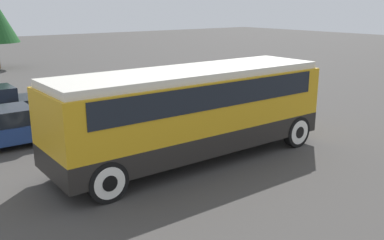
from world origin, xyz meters
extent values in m
plane|color=#423F3D|center=(0.00, 0.00, 0.00)|extent=(120.00, 120.00, 0.00)
cube|color=black|center=(0.00, 0.00, 0.80)|extent=(9.11, 2.53, 0.67)
cube|color=gold|center=(0.00, 0.00, 1.91)|extent=(9.11, 2.53, 1.56)
cube|color=black|center=(0.00, 0.00, 2.29)|extent=(8.01, 2.57, 0.70)
cube|color=silver|center=(0.00, 0.00, 2.80)|extent=(8.92, 2.33, 0.22)
cube|color=gold|center=(4.40, 0.00, 1.69)|extent=(0.36, 2.43, 1.79)
cylinder|color=black|center=(3.69, -1.15, 0.54)|extent=(1.08, 0.28, 1.08)
cylinder|color=silver|center=(3.69, -1.15, 0.54)|extent=(0.84, 0.30, 0.84)
cylinder|color=black|center=(3.69, -1.15, 0.54)|extent=(0.41, 0.32, 0.41)
cylinder|color=black|center=(3.69, 1.15, 0.54)|extent=(1.08, 0.28, 1.08)
cylinder|color=silver|center=(3.69, 1.15, 0.54)|extent=(0.84, 0.30, 0.84)
cylinder|color=black|center=(3.69, 1.15, 0.54)|extent=(0.41, 0.32, 0.41)
cylinder|color=black|center=(-3.52, -1.15, 0.54)|extent=(1.08, 0.28, 1.08)
cylinder|color=silver|center=(-3.52, -1.15, 0.54)|extent=(0.84, 0.30, 0.84)
cylinder|color=black|center=(-3.52, -1.15, 0.54)|extent=(0.41, 0.32, 0.41)
cylinder|color=black|center=(-3.52, 1.15, 0.54)|extent=(1.08, 0.28, 1.08)
cylinder|color=silver|center=(-3.52, 1.15, 0.54)|extent=(0.84, 0.30, 0.84)
cylinder|color=black|center=(-3.52, 1.15, 0.54)|extent=(0.41, 0.32, 0.41)
cube|color=maroon|center=(3.98, 6.72, 0.55)|extent=(4.32, 1.89, 0.61)
cube|color=black|center=(3.81, 6.72, 1.14)|extent=(2.24, 1.70, 0.58)
cylinder|color=black|center=(5.69, 5.86, 0.32)|extent=(0.65, 0.22, 0.65)
cylinder|color=black|center=(5.69, 5.86, 0.32)|extent=(0.25, 0.26, 0.25)
cylinder|color=black|center=(5.69, 7.57, 0.32)|extent=(0.65, 0.22, 0.65)
cylinder|color=black|center=(5.69, 7.57, 0.32)|extent=(0.25, 0.26, 0.25)
cylinder|color=black|center=(2.28, 5.86, 0.32)|extent=(0.65, 0.22, 0.65)
cylinder|color=black|center=(2.28, 5.86, 0.32)|extent=(0.25, 0.26, 0.25)
cylinder|color=black|center=(2.28, 7.57, 0.32)|extent=(0.65, 0.22, 0.65)
cylinder|color=black|center=(2.28, 7.57, 0.32)|extent=(0.25, 0.26, 0.25)
cube|color=navy|center=(-4.42, 5.03, 0.52)|extent=(4.34, 1.77, 0.58)
cylinder|color=black|center=(-2.68, 4.23, 0.31)|extent=(0.62, 0.22, 0.62)
cylinder|color=black|center=(-2.68, 4.23, 0.31)|extent=(0.23, 0.26, 0.23)
cylinder|color=black|center=(-2.68, 5.82, 0.31)|extent=(0.62, 0.22, 0.62)
cylinder|color=black|center=(-2.68, 5.82, 0.31)|extent=(0.23, 0.26, 0.23)
cylinder|color=black|center=(-2.15, 8.11, 0.31)|extent=(0.63, 0.22, 0.63)
cylinder|color=black|center=(-2.15, 8.11, 0.31)|extent=(0.24, 0.26, 0.24)
cylinder|color=black|center=(-2.15, 9.73, 0.31)|extent=(0.63, 0.22, 0.63)
cylinder|color=black|center=(-2.15, 9.73, 0.31)|extent=(0.24, 0.26, 0.24)
camera|label=1|loc=(-7.80, -10.31, 4.81)|focal=40.00mm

